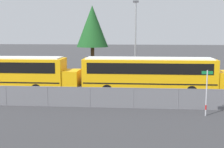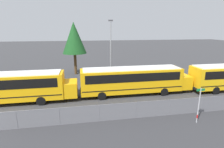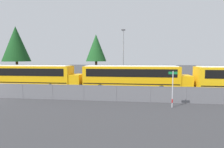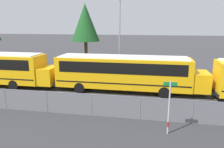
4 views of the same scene
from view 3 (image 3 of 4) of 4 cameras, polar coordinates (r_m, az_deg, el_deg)
The scene contains 6 objects.
school_bus_3 at distance 24.89m, azimuth -25.03°, elevation -0.30°, with size 12.86×2.48×3.10m.
school_bus_4 at distance 21.40m, azimuth 6.79°, elevation -0.65°, with size 12.86×2.48×3.10m.
street_sign at distance 14.77m, azimuth 19.18°, elevation -4.45°, with size 0.70×0.09×2.95m.
light_pole at distance 27.93m, azimuth 3.69°, elevation 6.49°, with size 0.60×0.24×8.55m.
tree_0 at distance 37.39m, azimuth -28.86°, elevation 8.58°, with size 4.99×4.99×9.93m.
tree_1 at distance 32.60m, azimuth -5.23°, elevation 8.44°, with size 3.80×3.80×8.41m.
Camera 3 is at (13.84, -15.79, 3.91)m, focal length 28.00 mm.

